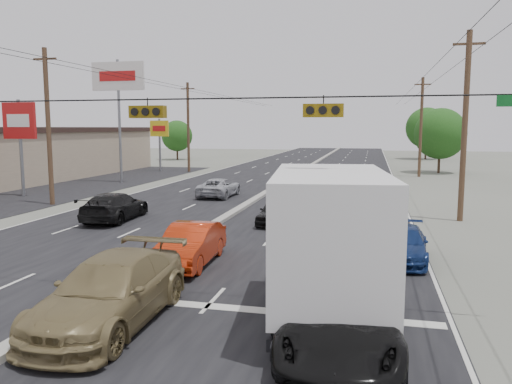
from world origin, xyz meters
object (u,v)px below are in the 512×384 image
pole_sign_mid (20,126)px  queue_car_b (305,231)px  red_sedan (190,245)px  queue_car_d (403,244)px  pole_sign_billboard (118,84)px  utility_pole_left_b (48,126)px  queue_car_a (276,212)px  tree_right_far (427,128)px  black_suv (345,318)px  tree_right_mid (440,134)px  utility_pole_right_c (421,127)px  pole_sign_far (159,133)px  oncoming_far (219,188)px  box_truck (328,241)px  utility_pole_left_c (188,127)px  oncoming_near (115,207)px  utility_pole_right_b (465,126)px  tree_left_far (177,136)px  tan_sedan (111,292)px

pole_sign_mid → queue_car_b: 24.79m
red_sedan → queue_car_d: size_ratio=1.04×
pole_sign_billboard → utility_pole_left_b: bearing=-81.3°
pole_sign_billboard → queue_car_a: (17.50, -16.20, -8.24)m
queue_car_d → utility_pole_left_b: bearing=160.6°
tree_right_far → black_suv: 73.12m
queue_car_b → pole_sign_billboard: bearing=132.7°
red_sedan → queue_car_a: size_ratio=1.21×
tree_right_mid → utility_pole_left_b: bearing=-132.5°
pole_sign_mid → pole_sign_billboard: (2.50, 10.00, 3.75)m
utility_pole_right_c → black_suv: utility_pole_right_c is taller
pole_sign_far → oncoming_far: bearing=-55.5°
red_sedan → pole_sign_mid: bearing=139.5°
pole_sign_billboard → tree_right_mid: pole_sign_billboard is taller
utility_pole_left_b → queue_car_d: (21.52, -9.15, -4.48)m
box_truck → queue_car_d: 6.66m
utility_pole_left_c → utility_pole_left_b: bearing=-90.0°
utility_pole_left_c → black_suv: utility_pole_left_c is taller
black_suv → queue_car_b: bearing=103.2°
queue_car_a → queue_car_b: bearing=-60.1°
queue_car_d → utility_pole_left_c: bearing=125.9°
box_truck → queue_car_b: size_ratio=2.15×
pole_sign_far → oncoming_near: (10.30, -29.14, -3.65)m
utility_pole_right_c → queue_car_a: size_ratio=2.69×
utility_pole_right_c → queue_car_a: 30.09m
utility_pole_right_b → pole_sign_mid: utility_pole_right_b is taller
pole_sign_far → black_suv: pole_sign_far is taller
box_truck → utility_pole_right_c: bearing=74.9°
tree_left_far → tree_right_mid: (37.00, -15.00, 0.62)m
box_truck → black_suv: (0.58, -2.23, -1.24)m
tan_sedan → queue_car_d: size_ratio=1.35×
tan_sedan → queue_car_d: (7.62, 8.07, -0.22)m
pole_sign_billboard → tree_left_far: pole_sign_billboard is taller
utility_pole_left_c → utility_pole_right_c: size_ratio=1.00×
box_truck → queue_car_a: bearing=100.2°
tree_right_mid → box_truck: (-8.28, -45.25, -2.33)m
utility_pole_left_b → black_suv: (19.80, -17.47, -4.34)m
pole_sign_billboard → oncoming_far: (11.50, -6.95, -8.20)m
utility_pole_left_c → pole_sign_billboard: 12.73m
pole_sign_far → tree_right_mid: tree_right_mid is taller
utility_pole_left_b → red_sedan: (13.90, -11.52, -4.37)m
utility_pole_left_b → oncoming_near: (6.80, -4.14, -4.35)m
box_truck → queue_car_a: size_ratio=2.15×
oncoming_far → oncoming_near: bearing=76.1°
pole_sign_far → queue_car_b: pole_sign_far is taller
utility_pole_left_b → utility_pole_right_b: 25.00m
pole_sign_far → queue_car_d: size_ratio=1.39×
utility_pole_left_b → utility_pole_right_c: bearing=45.0°
utility_pole_left_b → queue_car_a: utility_pole_left_b is taller
utility_pole_left_c → utility_pole_right_c: (25.00, 0.00, 0.00)m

